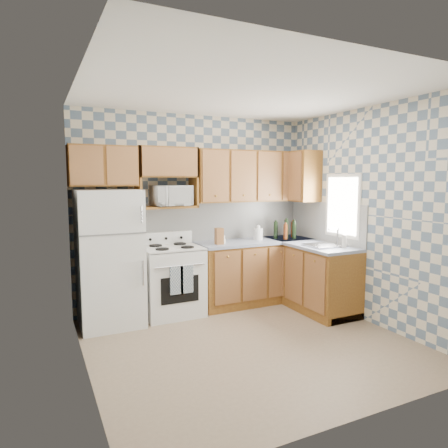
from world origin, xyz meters
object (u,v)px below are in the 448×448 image
Objects in this scene: refrigerator at (109,258)px; microwave at (171,196)px; electric_kettle at (258,234)px; stove_body at (172,281)px.

microwave is (0.86, 0.16, 0.75)m from refrigerator.
microwave is 2.96× the size of electric_kettle.
electric_kettle is (1.35, 0.05, 0.55)m from stove_body.
refrigerator is at bearing -178.06° from electric_kettle.
stove_body is 5.36× the size of electric_kettle.
microwave is at bearing 176.27° from electric_kettle.
electric_kettle is at bearing 1.94° from refrigerator.
stove_body is at bearing -177.97° from electric_kettle.
electric_kettle is at bearing -9.60° from microwave.
microwave is 1.43m from electric_kettle.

